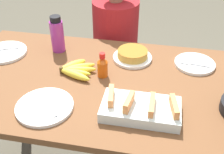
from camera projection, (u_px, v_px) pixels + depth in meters
dining_table at (112, 98)px, 1.47m from camera, size 1.67×0.86×0.77m
banana_bunch at (75, 70)px, 1.47m from camera, size 0.20×0.20×0.04m
melon_tray at (141, 109)px, 1.21m from camera, size 0.34×0.18×0.10m
frittata_plate_center at (132, 55)px, 1.57m from camera, size 0.22×0.22×0.06m
empty_plate_far_left at (45, 107)px, 1.25m from camera, size 0.26×0.26×0.02m
empty_plate_far_right at (5, 52)px, 1.63m from camera, size 0.25×0.25×0.02m
empty_plate_mid_edge at (195, 64)px, 1.53m from camera, size 0.22×0.22×0.02m
water_bottle at (57, 35)px, 1.61m from camera, size 0.08×0.08×0.22m
hot_sauce_bottle at (103, 66)px, 1.42m from camera, size 0.05×0.05×0.14m
person_figure at (115, 60)px, 2.09m from camera, size 0.34×0.34×1.20m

